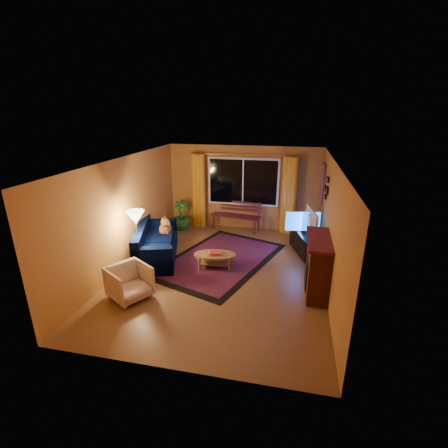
% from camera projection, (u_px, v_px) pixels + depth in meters
% --- Properties ---
extents(floor, '(4.50, 6.00, 0.02)m').
position_uv_depth(floor, '(221.00, 272.00, 7.36)').
color(floor, brown).
rests_on(floor, ground).
extents(ceiling, '(4.50, 6.00, 0.02)m').
position_uv_depth(ceiling, '(221.00, 161.00, 6.52)').
color(ceiling, white).
rests_on(ceiling, ground).
extents(wall_back, '(4.50, 0.02, 2.50)m').
position_uv_depth(wall_back, '(243.00, 188.00, 9.71)').
color(wall_back, '#BB7837').
rests_on(wall_back, ground).
extents(wall_left, '(0.02, 6.00, 2.50)m').
position_uv_depth(wall_left, '(125.00, 213.00, 7.39)').
color(wall_left, '#BB7837').
rests_on(wall_left, ground).
extents(wall_right, '(0.02, 6.00, 2.50)m').
position_uv_depth(wall_right, '(331.00, 228.00, 6.49)').
color(wall_right, '#BB7837').
rests_on(wall_right, ground).
extents(window, '(2.00, 0.02, 1.30)m').
position_uv_depth(window, '(243.00, 182.00, 9.58)').
color(window, black).
rests_on(window, wall_back).
extents(curtain_rod, '(3.20, 0.03, 0.03)m').
position_uv_depth(curtain_rod, '(243.00, 155.00, 9.27)').
color(curtain_rod, '#BF8C3F').
rests_on(curtain_rod, wall_back).
extents(curtain_left, '(0.36, 0.36, 2.24)m').
position_uv_depth(curtain_left, '(199.00, 191.00, 9.90)').
color(curtain_left, orange).
rests_on(curtain_left, ground).
extents(curtain_right, '(0.36, 0.36, 2.24)m').
position_uv_depth(curtain_right, '(289.00, 196.00, 9.36)').
color(curtain_right, orange).
rests_on(curtain_right, ground).
extents(bench, '(1.53, 0.69, 0.44)m').
position_uv_depth(bench, '(236.00, 223.00, 9.85)').
color(bench, '#4C1421').
rests_on(bench, ground).
extents(potted_plant, '(0.62, 0.62, 0.89)m').
position_uv_depth(potted_plant, '(181.00, 215.00, 9.80)').
color(potted_plant, '#235B1E').
rests_on(potted_plant, ground).
extents(sofa, '(1.48, 2.25, 0.84)m').
position_uv_depth(sofa, '(157.00, 242.00, 7.93)').
color(sofa, black).
rests_on(sofa, ground).
extents(dog, '(0.34, 0.46, 0.49)m').
position_uv_depth(dog, '(165.00, 226.00, 8.27)').
color(dog, '#A25431').
rests_on(dog, sofa).
extents(armchair, '(0.95, 0.96, 0.73)m').
position_uv_depth(armchair, '(129.00, 281.00, 6.25)').
color(armchair, beige).
rests_on(armchair, ground).
extents(floor_lamp, '(0.31, 0.31, 1.41)m').
position_uv_depth(floor_lamp, '(138.00, 242.00, 7.21)').
color(floor_lamp, '#BF8C3F').
rests_on(floor_lamp, ground).
extents(rug, '(3.11, 3.87, 0.02)m').
position_uv_depth(rug, '(220.00, 259.00, 7.95)').
color(rug, maroon).
rests_on(rug, ground).
extents(coffee_table, '(1.10, 1.10, 0.35)m').
position_uv_depth(coffee_table, '(215.00, 261.00, 7.50)').
color(coffee_table, '#97663C').
rests_on(coffee_table, ground).
extents(tv_console, '(0.79, 1.33, 0.53)m').
position_uv_depth(tv_console, '(305.00, 243.00, 8.28)').
color(tv_console, black).
rests_on(tv_console, ground).
extents(television, '(0.33, 1.08, 0.62)m').
position_uv_depth(television, '(307.00, 222.00, 8.08)').
color(television, black).
rests_on(television, tv_console).
extents(fireplace, '(0.40, 1.20, 1.10)m').
position_uv_depth(fireplace, '(318.00, 267.00, 6.40)').
color(fireplace, maroon).
rests_on(fireplace, ground).
extents(mirror_cluster, '(0.06, 0.60, 0.56)m').
position_uv_depth(mirror_cluster, '(326.00, 186.00, 7.51)').
color(mirror_cluster, black).
rests_on(mirror_cluster, wall_right).
extents(painting, '(0.04, 0.76, 0.96)m').
position_uv_depth(painting, '(323.00, 182.00, 8.62)').
color(painting, '#ED4825').
rests_on(painting, wall_right).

